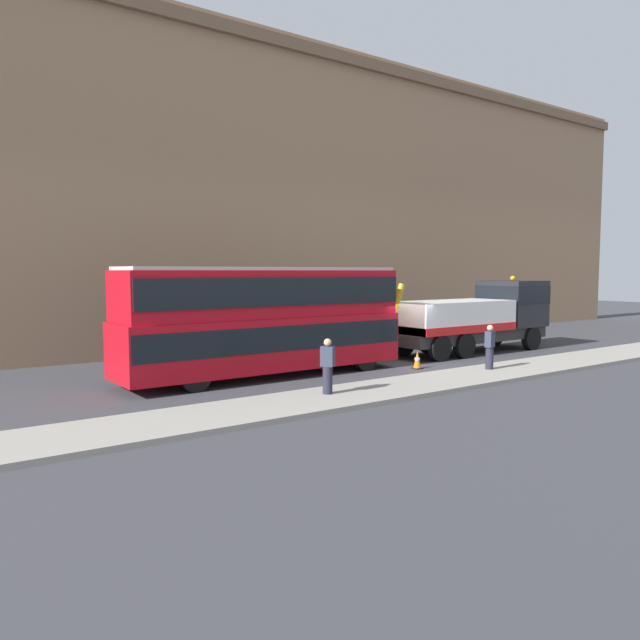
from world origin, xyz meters
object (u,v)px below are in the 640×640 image
object	(u,v)px
pedestrian_onlooker	(328,367)
double_decker_bus	(266,317)
pedestrian_bystander	(490,348)
traffic_cone_near_bus	(417,360)
recovery_tow_truck	(477,316)

from	to	relation	value
pedestrian_onlooker	double_decker_bus	bearing A→B (deg)	50.58
double_decker_bus	pedestrian_bystander	distance (m)	8.65
double_decker_bus	pedestrian_bystander	xyz separation A→B (m)	(7.40, -4.31, -1.25)
pedestrian_bystander	traffic_cone_near_bus	xyz separation A→B (m)	(-1.49, 2.37, -0.64)
recovery_tow_truck	pedestrian_bystander	world-z (taller)	recovery_tow_truck
pedestrian_bystander	traffic_cone_near_bus	size ratio (longest dim) A/B	2.38
recovery_tow_truck	pedestrian_onlooker	size ratio (longest dim) A/B	5.93
double_decker_bus	traffic_cone_near_bus	distance (m)	6.50
pedestrian_onlooker	traffic_cone_near_bus	distance (m)	6.85
recovery_tow_truck	pedestrian_bystander	size ratio (longest dim) A/B	5.93
recovery_tow_truck	pedestrian_onlooker	bearing A→B (deg)	-160.35
double_decker_bus	pedestrian_onlooker	xyz separation A→B (m)	(-0.46, -4.41, -1.25)
pedestrian_onlooker	traffic_cone_near_bus	size ratio (longest dim) A/B	2.38
recovery_tow_truck	pedestrian_bystander	xyz separation A→B (m)	(-4.48, -4.31, -0.77)
double_decker_bus	pedestrian_onlooker	distance (m)	4.60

